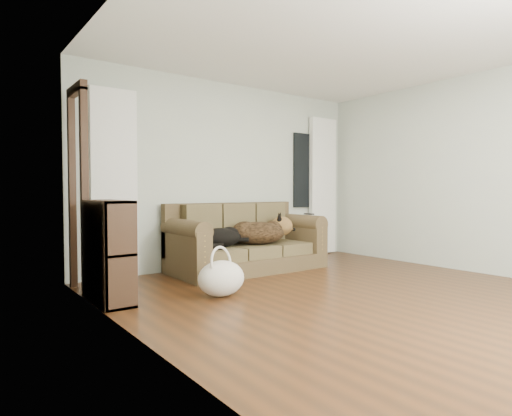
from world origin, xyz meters
TOP-DOWN VIEW (x-y plane):
  - floor at (0.00, 0.00)m, footprint 5.00×5.00m
  - ceiling at (0.00, 0.00)m, footprint 5.00×5.00m
  - wall_back at (0.00, 2.50)m, footprint 4.50×0.04m
  - wall_left at (-2.25, 0.00)m, footprint 0.04×5.00m
  - wall_right at (2.25, 0.00)m, footprint 0.04×5.00m
  - curtain_left at (-1.70, 2.42)m, footprint 0.55×0.08m
  - curtain_right at (1.80, 2.42)m, footprint 0.55×0.08m
  - window_pane at (1.45, 2.47)m, footprint 0.50×0.03m
  - door_casing at (-2.20, 2.05)m, footprint 0.07×0.60m
  - sofa at (-0.06, 1.97)m, footprint 2.06×0.89m
  - dog_black_lab at (-0.54, 1.96)m, footprint 0.65×0.49m
  - dog_shepherd at (0.10, 1.91)m, footprint 0.92×0.80m
  - tv_remote at (0.96, 1.86)m, footprint 0.06×0.19m
  - tote_bag at (-1.11, 0.97)m, footprint 0.52×0.41m
  - bookshelf at (-2.09, 1.43)m, footprint 0.33×0.79m

SIDE VIEW (x-z plane):
  - floor at x=0.00m, z-range 0.00..0.00m
  - tote_bag at x=-1.11m, z-range -0.02..0.34m
  - sofa at x=-0.06m, z-range 0.03..0.87m
  - dog_black_lab at x=-0.54m, z-range 0.35..0.61m
  - dog_shepherd at x=0.10m, z-range 0.32..0.66m
  - bookshelf at x=-2.09m, z-range 0.01..0.99m
  - tv_remote at x=0.96m, z-range 0.72..0.74m
  - door_casing at x=-2.20m, z-range 0.00..2.10m
  - curtain_left at x=-1.70m, z-range 0.02..2.27m
  - curtain_right at x=1.80m, z-range 0.02..2.27m
  - wall_back at x=0.00m, z-range 0.00..2.60m
  - wall_left at x=-2.25m, z-range 0.00..2.60m
  - wall_right at x=2.25m, z-range 0.00..2.60m
  - window_pane at x=1.45m, z-range 0.80..2.00m
  - ceiling at x=0.00m, z-range 2.60..2.60m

